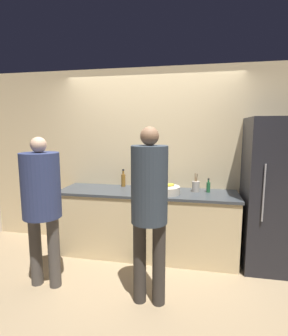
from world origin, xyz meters
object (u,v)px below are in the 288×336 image
Objects in this scene: fruit_bowl at (166,190)px; utensil_crock at (196,186)px; cup_yellow at (159,185)px; person_center at (149,201)px; person_left at (42,196)px; bottle_amber at (123,180)px; refrigerator at (275,194)px; bottle_green at (208,187)px.

utensil_crock is (0.38, 0.20, 0.02)m from fruit_bowl.
utensil_crock is 3.00× the size of cup_yellow.
person_center reaches higher than utensil_crock.
person_left reaches higher than bottle_amber.
utensil_crock is 1.06m from bottle_amber.
bottle_amber is at bearing 116.15° from person_center.
person_left is 1.61m from cup_yellow.
cup_yellow is at bearing 171.31° from refrigerator.
utensil_crock is at bearing 27.27° from fruit_bowl.
person_center is (-1.40, -1.01, 0.12)m from refrigerator.
refrigerator reaches higher than utensil_crock.
refrigerator is at bearing 19.89° from person_left.
bottle_green reaches higher than cup_yellow.
refrigerator is at bearing -6.67° from bottle_amber.
bottle_green is (0.55, 0.20, 0.02)m from fruit_bowl.
cup_yellow is (-1.48, 0.23, 0.01)m from refrigerator.
refrigerator reaches higher than person_left.
person_center is 1.24m from cup_yellow.
refrigerator reaches higher than bottle_green.
cup_yellow is (-0.08, 1.23, -0.11)m from person_center.
person_center reaches higher than person_left.
fruit_bowl is (0.06, 0.91, -0.10)m from person_center.
person_left is (-2.60, -0.94, 0.08)m from refrigerator.
utensil_crock is at bearing -13.56° from cup_yellow.
refrigerator is at bearing 35.67° from person_center.
person_left is 6.51× the size of bottle_amber.
cup_yellow is at bearing 46.28° from person_left.
fruit_bowl is at bearing -159.78° from bottle_green.
refrigerator is 1.13× the size of person_left.
utensil_crock is at bearing -7.25° from bottle_amber.
person_center reaches higher than bottle_green.
refrigerator is 1.07× the size of person_center.
person_center is at bearing -63.85° from bottle_amber.
person_left is at bearing -149.75° from bottle_green.
person_left is 19.90× the size of cup_yellow.
refrigerator is 7.37× the size of bottle_amber.
person_left is at bearing 176.71° from person_center.
utensil_crock is (-0.97, 0.10, 0.04)m from refrigerator.
bottle_green is at bearing 20.22° from fruit_bowl.
person_center is at bearing -93.46° from fruit_bowl.
refrigerator is at bearing -7.61° from bottle_green.
refrigerator is 1.35m from fruit_bowl.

